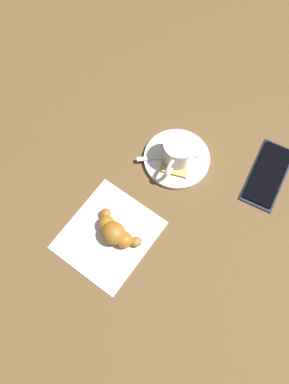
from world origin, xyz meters
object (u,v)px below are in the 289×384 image
object	(u,v)px
sugar_packet	(174,171)
teaspoon	(181,155)
saucer	(178,160)
espresso_cup	(179,153)
croissant	(115,232)
cell_phone	(268,174)
napkin	(109,235)

from	to	relation	value
sugar_packet	teaspoon	bearing A→B (deg)	84.28
saucer	sugar_packet	bearing A→B (deg)	28.02
saucer	espresso_cup	bearing A→B (deg)	50.96
espresso_cup	teaspoon	xyz separation A→B (m)	(-0.01, -0.00, -0.03)
croissant	cell_phone	bearing A→B (deg)	159.27
napkin	saucer	bearing A→B (deg)	-173.93
croissant	napkin	bearing A→B (deg)	-39.36
espresso_cup	sugar_packet	xyz separation A→B (m)	(0.03, 0.01, -0.03)
saucer	cell_phone	size ratio (longest dim) A/B	0.82
espresso_cup	cell_phone	size ratio (longest dim) A/B	0.55
teaspoon	croissant	distance (m)	0.21
saucer	croissant	bearing A→B (deg)	8.78
sugar_packet	cell_phone	world-z (taller)	sugar_packet
sugar_packet	napkin	bearing A→B (deg)	-117.82
croissant	cell_phone	distance (m)	0.34
saucer	napkin	bearing A→B (deg)	6.07
croissant	cell_phone	world-z (taller)	croissant
espresso_cup	croissant	bearing A→B (deg)	8.39
sugar_packet	espresso_cup	bearing A→B (deg)	86.03
saucer	espresso_cup	size ratio (longest dim) A/B	1.48
saucer	teaspoon	size ratio (longest dim) A/B	1.15
napkin	cell_phone	xyz separation A→B (m)	(-0.33, 0.13, 0.00)
sugar_packet	cell_phone	bearing A→B (deg)	15.31
teaspoon	cell_phone	xyz separation A→B (m)	(-0.10, 0.15, -0.01)
saucer	teaspoon	bearing A→B (deg)	-166.34
saucer	napkin	size ratio (longest dim) A/B	0.77
espresso_cup	napkin	distance (m)	0.22
sugar_packet	saucer	bearing A→B (deg)	87.64
saucer	sugar_packet	xyz separation A→B (m)	(0.03, 0.01, 0.01)
espresso_cup	napkin	bearing A→B (deg)	5.68
teaspoon	croissant	bearing A→B (deg)	8.99
espresso_cup	teaspoon	bearing A→B (deg)	-159.87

